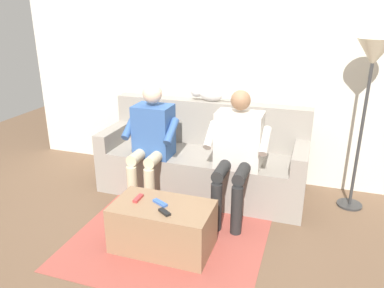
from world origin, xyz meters
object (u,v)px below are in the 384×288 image
(person_left_seated, at_px, (237,148))
(cat_on_backrest, at_px, (207,93))
(remote_blue, at_px, (160,203))
(floor_lamp, at_px, (372,65))
(coffee_table, at_px, (163,226))
(remote_red, at_px, (138,198))
(couch, at_px, (203,162))
(remote_black, at_px, (164,212))
(person_right_seated, at_px, (151,137))

(person_left_seated, relative_size, cat_on_backrest, 2.32)
(person_left_seated, xyz_separation_m, remote_blue, (0.45, 0.73, -0.26))
(person_left_seated, distance_m, floor_lamp, 1.37)
(coffee_table, relative_size, person_left_seated, 0.68)
(cat_on_backrest, height_order, remote_red, cat_on_backrest)
(cat_on_backrest, bearing_deg, floor_lamp, 175.92)
(couch, relative_size, remote_red, 16.74)
(cat_on_backrest, xyz_separation_m, remote_blue, (-0.01, 1.32, -0.61))
(remote_black, bearing_deg, remote_blue, 160.81)
(person_left_seated, relative_size, remote_red, 9.31)
(person_right_seated, distance_m, floor_lamp, 2.10)
(cat_on_backrest, bearing_deg, remote_black, 94.06)
(person_left_seated, bearing_deg, remote_red, 47.80)
(couch, bearing_deg, remote_red, 78.47)
(person_left_seated, relative_size, floor_lamp, 0.73)
(person_left_seated, bearing_deg, person_right_seated, -1.59)
(coffee_table, distance_m, floor_lamp, 2.26)
(person_left_seated, height_order, person_right_seated, same)
(coffee_table, height_order, floor_lamp, floor_lamp)
(person_right_seated, height_order, floor_lamp, floor_lamp)
(coffee_table, bearing_deg, remote_black, 120.85)
(person_right_seated, xyz_separation_m, cat_on_backrest, (-0.39, -0.57, 0.34))
(person_right_seated, bearing_deg, coffee_table, 119.32)
(couch, bearing_deg, floor_lamp, -175.26)
(coffee_table, xyz_separation_m, remote_red, (0.22, -0.02, 0.21))
(person_left_seated, bearing_deg, coffee_table, 59.90)
(couch, distance_m, remote_blue, 1.09)
(person_right_seated, height_order, remote_red, person_right_seated)
(coffee_table, height_order, remote_blue, remote_blue)
(remote_blue, bearing_deg, floor_lamp, -113.50)
(cat_on_backrest, relative_size, remote_blue, 3.56)
(remote_blue, relative_size, remote_black, 1.24)
(couch, bearing_deg, remote_blue, 88.77)
(cat_on_backrest, relative_size, remote_red, 4.02)
(coffee_table, bearing_deg, remote_red, -5.96)
(remote_red, height_order, floor_lamp, floor_lamp)
(person_left_seated, height_order, remote_blue, person_left_seated)
(remote_red, bearing_deg, person_right_seated, -163.65)
(cat_on_backrest, relative_size, floor_lamp, 0.31)
(remote_blue, relative_size, floor_lamp, 0.09)
(remote_blue, bearing_deg, person_right_seated, -33.94)
(remote_blue, bearing_deg, cat_on_backrest, -61.66)
(couch, height_order, coffee_table, couch)
(couch, height_order, person_right_seated, person_right_seated)
(couch, distance_m, remote_red, 1.11)
(cat_on_backrest, relative_size, remote_black, 4.42)
(remote_blue, xyz_separation_m, remote_red, (0.20, -0.01, 0.00))
(cat_on_backrest, bearing_deg, couch, 99.37)
(coffee_table, relative_size, remote_red, 6.31)
(coffee_table, distance_m, person_left_seated, 0.97)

